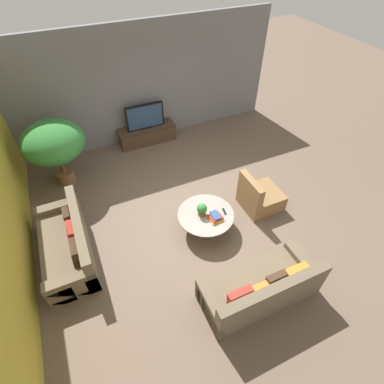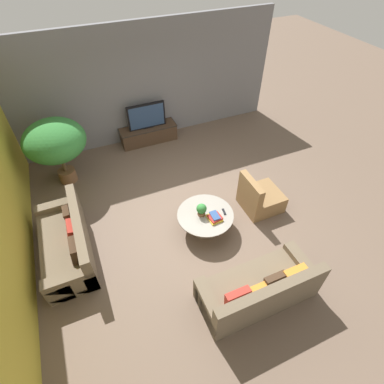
{
  "view_description": "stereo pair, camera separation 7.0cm",
  "coord_description": "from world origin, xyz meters",
  "px_view_note": "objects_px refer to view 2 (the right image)",
  "views": [
    {
      "loc": [
        -1.77,
        -4.0,
        4.87
      ],
      "look_at": [
        0.05,
        0.04,
        0.55
      ],
      "focal_mm": 28.0,
      "sensor_mm": 36.0,
      "label": 1
    },
    {
      "loc": [
        -1.71,
        -4.03,
        4.87
      ],
      "look_at": [
        0.05,
        0.04,
        0.55
      ],
      "focal_mm": 28.0,
      "sensor_mm": 36.0,
      "label": 2
    }
  ],
  "objects_px": {
    "potted_plant_tabletop": "(201,210)",
    "potted_palm_tall": "(55,142)",
    "media_console": "(149,134)",
    "armchair_wicker": "(260,198)",
    "television": "(146,116)",
    "couch_by_wall": "(68,243)",
    "couch_near_entry": "(259,290)",
    "coffee_table": "(205,218)"
  },
  "relations": [
    {
      "from": "coffee_table",
      "to": "couch_by_wall",
      "type": "height_order",
      "value": "couch_by_wall"
    },
    {
      "from": "media_console",
      "to": "television",
      "type": "bearing_deg",
      "value": -90.0
    },
    {
      "from": "television",
      "to": "couch_near_entry",
      "type": "relative_size",
      "value": 0.52
    },
    {
      "from": "couch_by_wall",
      "to": "armchair_wicker",
      "type": "xyz_separation_m",
      "value": [
        3.95,
        -0.39,
        -0.02
      ]
    },
    {
      "from": "couch_by_wall",
      "to": "potted_plant_tabletop",
      "type": "relative_size",
      "value": 7.35
    },
    {
      "from": "coffee_table",
      "to": "potted_palm_tall",
      "type": "relative_size",
      "value": 0.71
    },
    {
      "from": "coffee_table",
      "to": "armchair_wicker",
      "type": "bearing_deg",
      "value": 3.24
    },
    {
      "from": "couch_near_entry",
      "to": "potted_palm_tall",
      "type": "height_order",
      "value": "potted_palm_tall"
    },
    {
      "from": "potted_plant_tabletop",
      "to": "potted_palm_tall",
      "type": "bearing_deg",
      "value": 131.57
    },
    {
      "from": "couch_by_wall",
      "to": "potted_plant_tabletop",
      "type": "xyz_separation_m",
      "value": [
        2.54,
        -0.44,
        0.27
      ]
    },
    {
      "from": "coffee_table",
      "to": "couch_near_entry",
      "type": "height_order",
      "value": "couch_near_entry"
    },
    {
      "from": "media_console",
      "to": "coffee_table",
      "type": "height_order",
      "value": "media_console"
    },
    {
      "from": "television",
      "to": "potted_palm_tall",
      "type": "distance_m",
      "value": 2.45
    },
    {
      "from": "media_console",
      "to": "coffee_table",
      "type": "bearing_deg",
      "value": -88.16
    },
    {
      "from": "coffee_table",
      "to": "armchair_wicker",
      "type": "xyz_separation_m",
      "value": [
        1.33,
        0.08,
        -0.02
      ]
    },
    {
      "from": "couch_by_wall",
      "to": "couch_near_entry",
      "type": "distance_m",
      "value": 3.55
    },
    {
      "from": "coffee_table",
      "to": "couch_near_entry",
      "type": "relative_size",
      "value": 0.58
    },
    {
      "from": "couch_by_wall",
      "to": "armchair_wicker",
      "type": "distance_m",
      "value": 3.97
    },
    {
      "from": "television",
      "to": "potted_palm_tall",
      "type": "xyz_separation_m",
      "value": [
        -2.29,
        -0.82,
        0.34
      ]
    },
    {
      "from": "couch_by_wall",
      "to": "couch_near_entry",
      "type": "height_order",
      "value": "same"
    },
    {
      "from": "television",
      "to": "armchair_wicker",
      "type": "xyz_separation_m",
      "value": [
        1.44,
        -3.39,
        -0.51
      ]
    },
    {
      "from": "media_console",
      "to": "couch_near_entry",
      "type": "height_order",
      "value": "couch_near_entry"
    },
    {
      "from": "armchair_wicker",
      "to": "potted_palm_tall",
      "type": "distance_m",
      "value": 4.61
    },
    {
      "from": "couch_by_wall",
      "to": "coffee_table",
      "type": "bearing_deg",
      "value": 79.9
    },
    {
      "from": "couch_near_entry",
      "to": "television",
      "type": "bearing_deg",
      "value": -87.03
    },
    {
      "from": "television",
      "to": "armchair_wicker",
      "type": "bearing_deg",
      "value": -66.92
    },
    {
      "from": "potted_palm_tall",
      "to": "potted_plant_tabletop",
      "type": "relative_size",
      "value": 5.91
    },
    {
      "from": "media_console",
      "to": "television",
      "type": "relative_size",
      "value": 1.53
    },
    {
      "from": "television",
      "to": "potted_palm_tall",
      "type": "height_order",
      "value": "potted_palm_tall"
    },
    {
      "from": "media_console",
      "to": "potted_plant_tabletop",
      "type": "height_order",
      "value": "potted_plant_tabletop"
    },
    {
      "from": "couch_by_wall",
      "to": "potted_palm_tall",
      "type": "distance_m",
      "value": 2.35
    },
    {
      "from": "potted_palm_tall",
      "to": "potted_plant_tabletop",
      "type": "height_order",
      "value": "potted_palm_tall"
    },
    {
      "from": "couch_by_wall",
      "to": "potted_plant_tabletop",
      "type": "bearing_deg",
      "value": 80.25
    },
    {
      "from": "couch_by_wall",
      "to": "armchair_wicker",
      "type": "relative_size",
      "value": 2.3
    },
    {
      "from": "coffee_table",
      "to": "potted_palm_tall",
      "type": "bearing_deg",
      "value": 132.16
    },
    {
      "from": "media_console",
      "to": "armchair_wicker",
      "type": "xyz_separation_m",
      "value": [
        1.44,
        -3.39,
        0.04
      ]
    },
    {
      "from": "couch_by_wall",
      "to": "media_console",
      "type": "bearing_deg",
      "value": 140.14
    },
    {
      "from": "potted_plant_tabletop",
      "to": "armchair_wicker",
      "type": "bearing_deg",
      "value": 1.89
    },
    {
      "from": "potted_palm_tall",
      "to": "potted_plant_tabletop",
      "type": "bearing_deg",
      "value": -48.43
    },
    {
      "from": "coffee_table",
      "to": "potted_plant_tabletop",
      "type": "xyz_separation_m",
      "value": [
        -0.07,
        0.03,
        0.27
      ]
    },
    {
      "from": "couch_near_entry",
      "to": "potted_plant_tabletop",
      "type": "bearing_deg",
      "value": -82.48
    },
    {
      "from": "armchair_wicker",
      "to": "potted_plant_tabletop",
      "type": "relative_size",
      "value": 3.2
    }
  ]
}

